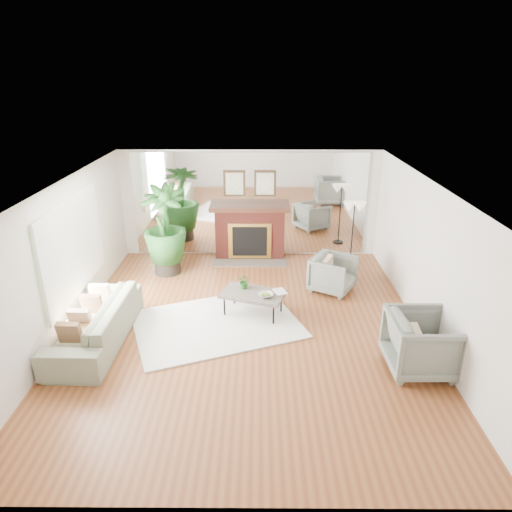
{
  "coord_description": "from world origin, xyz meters",
  "views": [
    {
      "loc": [
        0.2,
        -6.84,
        4.14
      ],
      "look_at": [
        0.16,
        0.6,
        1.11
      ],
      "focal_mm": 32.0,
      "sensor_mm": 36.0,
      "label": 1
    }
  ],
  "objects_px": {
    "potted_ficus": "(165,227)",
    "floor_lamp": "(354,212)",
    "sofa": "(95,323)",
    "armchair_front": "(422,343)",
    "coffee_table": "(253,294)",
    "side_table": "(78,328)",
    "fireplace": "(250,231)",
    "armchair_back": "(333,274)"
  },
  "relations": [
    {
      "from": "potted_ficus",
      "to": "floor_lamp",
      "type": "xyz_separation_m",
      "value": [
        4.06,
        0.27,
        0.26
      ]
    },
    {
      "from": "sofa",
      "to": "potted_ficus",
      "type": "relative_size",
      "value": 1.2
    },
    {
      "from": "sofa",
      "to": "armchair_front",
      "type": "height_order",
      "value": "armchair_front"
    },
    {
      "from": "coffee_table",
      "to": "side_table",
      "type": "xyz_separation_m",
      "value": [
        -2.69,
        -1.23,
        0.03
      ]
    },
    {
      "from": "armchair_front",
      "to": "coffee_table",
      "type": "bearing_deg",
      "value": 56.16
    },
    {
      "from": "fireplace",
      "to": "armchair_back",
      "type": "bearing_deg",
      "value": -46.09
    },
    {
      "from": "coffee_table",
      "to": "armchair_back",
      "type": "bearing_deg",
      "value": 32.27
    },
    {
      "from": "coffee_table",
      "to": "armchair_front",
      "type": "relative_size",
      "value": 1.29
    },
    {
      "from": "side_table",
      "to": "potted_ficus",
      "type": "relative_size",
      "value": 0.28
    },
    {
      "from": "coffee_table",
      "to": "sofa",
      "type": "distance_m",
      "value": 2.71
    },
    {
      "from": "armchair_back",
      "to": "floor_lamp",
      "type": "distance_m",
      "value": 1.58
    },
    {
      "from": "floor_lamp",
      "to": "armchair_front",
      "type": "bearing_deg",
      "value": -84.93
    },
    {
      "from": "armchair_back",
      "to": "armchair_front",
      "type": "distance_m",
      "value": 2.79
    },
    {
      "from": "armchair_front",
      "to": "floor_lamp",
      "type": "xyz_separation_m",
      "value": [
        -0.33,
        3.77,
        0.86
      ]
    },
    {
      "from": "floor_lamp",
      "to": "coffee_table",
      "type": "bearing_deg",
      "value": -135.27
    },
    {
      "from": "fireplace",
      "to": "potted_ficus",
      "type": "distance_m",
      "value": 2.05
    },
    {
      "from": "armchair_back",
      "to": "side_table",
      "type": "relative_size",
      "value": 1.47
    },
    {
      "from": "armchair_front",
      "to": "side_table",
      "type": "distance_m",
      "value": 5.2
    },
    {
      "from": "armchair_back",
      "to": "potted_ficus",
      "type": "xyz_separation_m",
      "value": [
        -3.49,
        0.87,
        0.68
      ]
    },
    {
      "from": "coffee_table",
      "to": "floor_lamp",
      "type": "bearing_deg",
      "value": 44.73
    },
    {
      "from": "armchair_back",
      "to": "armchair_front",
      "type": "height_order",
      "value": "armchair_front"
    },
    {
      "from": "sofa",
      "to": "side_table",
      "type": "relative_size",
      "value": 4.31
    },
    {
      "from": "coffee_table",
      "to": "armchair_front",
      "type": "distance_m",
      "value": 2.98
    },
    {
      "from": "potted_ficus",
      "to": "armchair_front",
      "type": "bearing_deg",
      "value": -38.53
    },
    {
      "from": "armchair_front",
      "to": "side_table",
      "type": "xyz_separation_m",
      "value": [
        -5.18,
        0.39,
        -0.01
      ]
    },
    {
      "from": "coffee_table",
      "to": "armchair_back",
      "type": "xyz_separation_m",
      "value": [
        1.59,
        1.0,
        -0.04
      ]
    },
    {
      "from": "floor_lamp",
      "to": "side_table",
      "type": "bearing_deg",
      "value": -145.17
    },
    {
      "from": "sofa",
      "to": "armchair_front",
      "type": "relative_size",
      "value": 2.41
    },
    {
      "from": "potted_ficus",
      "to": "floor_lamp",
      "type": "distance_m",
      "value": 4.08
    },
    {
      "from": "potted_ficus",
      "to": "floor_lamp",
      "type": "bearing_deg",
      "value": 3.76
    },
    {
      "from": "armchair_back",
      "to": "potted_ficus",
      "type": "relative_size",
      "value": 0.41
    },
    {
      "from": "armchair_front",
      "to": "potted_ficus",
      "type": "height_order",
      "value": "potted_ficus"
    },
    {
      "from": "fireplace",
      "to": "armchair_back",
      "type": "height_order",
      "value": "fireplace"
    },
    {
      "from": "coffee_table",
      "to": "side_table",
      "type": "bearing_deg",
      "value": -155.34
    },
    {
      "from": "coffee_table",
      "to": "armchair_front",
      "type": "height_order",
      "value": "armchair_front"
    },
    {
      "from": "sofa",
      "to": "floor_lamp",
      "type": "xyz_separation_m",
      "value": [
        4.72,
        3.04,
        0.97
      ]
    },
    {
      "from": "armchair_back",
      "to": "floor_lamp",
      "type": "xyz_separation_m",
      "value": [
        0.57,
        1.14,
        0.94
      ]
    },
    {
      "from": "sofa",
      "to": "armchair_back",
      "type": "relative_size",
      "value": 2.93
    },
    {
      "from": "coffee_table",
      "to": "sofa",
      "type": "relative_size",
      "value": 0.54
    },
    {
      "from": "floor_lamp",
      "to": "armchair_back",
      "type": "bearing_deg",
      "value": -116.64
    },
    {
      "from": "armchair_front",
      "to": "floor_lamp",
      "type": "relative_size",
      "value": 0.64
    },
    {
      "from": "armchair_back",
      "to": "coffee_table",
      "type": "bearing_deg",
      "value": 152.7
    }
  ]
}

